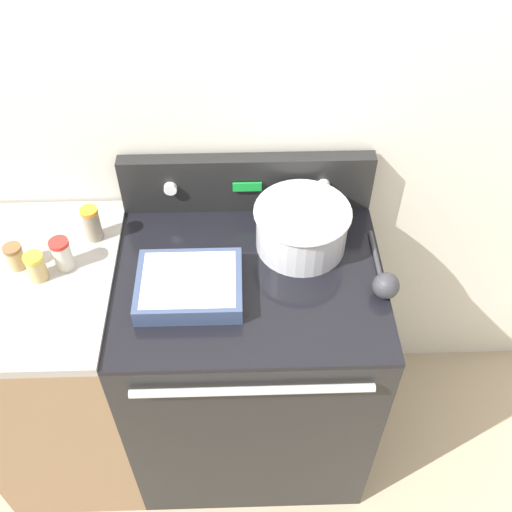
{
  "coord_description": "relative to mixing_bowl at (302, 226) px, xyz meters",
  "views": [
    {
      "loc": [
        -0.01,
        -0.83,
        2.25
      ],
      "look_at": [
        0.02,
        0.34,
        1.0
      ],
      "focal_mm": 42.0,
      "sensor_mm": 36.0,
      "label": 1
    }
  ],
  "objects": [
    {
      "name": "spice_jar_brown_cap",
      "position": [
        -0.83,
        -0.07,
        -0.03
      ],
      "size": [
        0.05,
        0.05,
        0.08
      ],
      "color": "tan",
      "rests_on": "side_counter"
    },
    {
      "name": "spice_jar_yellow_cap",
      "position": [
        -0.76,
        -0.12,
        -0.02
      ],
      "size": [
        0.06,
        0.06,
        0.09
      ],
      "color": "tan",
      "rests_on": "side_counter"
    },
    {
      "name": "spice_jar_orange_cap",
      "position": [
        -0.63,
        0.04,
        -0.01
      ],
      "size": [
        0.05,
        0.05,
        0.11
      ],
      "color": "gray",
      "rests_on": "side_counter"
    },
    {
      "name": "stove_range",
      "position": [
        -0.16,
        -0.12,
        -0.55
      ],
      "size": [
        0.79,
        0.67,
        0.94
      ],
      "color": "black",
      "rests_on": "ground_plane"
    },
    {
      "name": "mixing_bowl",
      "position": [
        0.0,
        0.0,
        0.0
      ],
      "size": [
        0.29,
        0.29,
        0.14
      ],
      "color": "silver",
      "rests_on": "stove_range"
    },
    {
      "name": "kitchen_wall",
      "position": [
        -0.16,
        0.24,
        0.23
      ],
      "size": [
        8.0,
        0.05,
        2.5
      ],
      "color": "silver",
      "rests_on": "ground_plane"
    },
    {
      "name": "ladle",
      "position": [
        0.22,
        -0.19,
        -0.05
      ],
      "size": [
        0.08,
        0.28,
        0.08
      ],
      "color": "#333338",
      "rests_on": "stove_range"
    },
    {
      "name": "casserole_dish",
      "position": [
        -0.33,
        -0.18,
        -0.05
      ],
      "size": [
        0.3,
        0.24,
        0.06
      ],
      "color": "#38476B",
      "rests_on": "stove_range"
    },
    {
      "name": "spice_jar_red_cap",
      "position": [
        -0.69,
        -0.08,
        -0.02
      ],
      "size": [
        0.06,
        0.06,
        0.1
      ],
      "color": "beige",
      "rests_on": "side_counter"
    },
    {
      "name": "control_panel",
      "position": [
        -0.16,
        0.18,
        0.02
      ],
      "size": [
        0.79,
        0.07,
        0.2
      ],
      "color": "black",
      "rests_on": "stove_range"
    },
    {
      "name": "ground_plane",
      "position": [
        -0.16,
        -0.44,
        -1.02
      ],
      "size": [
        12.0,
        12.0,
        0.0
      ],
      "primitive_type": "plane",
      "color": "tan"
    },
    {
      "name": "side_counter",
      "position": [
        -0.79,
        -0.12,
        -0.54
      ],
      "size": [
        0.48,
        0.64,
        0.95
      ],
      "color": "#896B4C",
      "rests_on": "ground_plane"
    }
  ]
}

